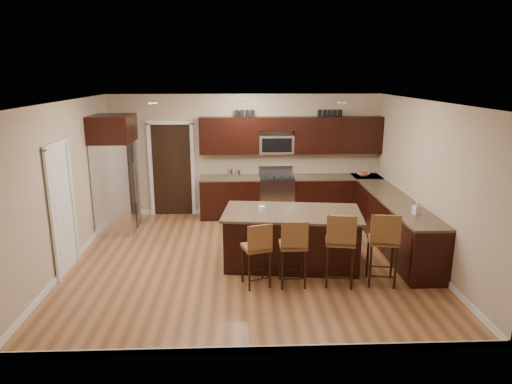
{
  "coord_description": "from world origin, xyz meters",
  "views": [
    {
      "loc": [
        -0.17,
        -7.35,
        3.13
      ],
      "look_at": [
        0.14,
        0.4,
        1.11
      ],
      "focal_mm": 32.0,
      "sensor_mm": 36.0,
      "label": 1
    }
  ],
  "objects_px": {
    "range": "(276,196)",
    "stool_right": "(340,241)",
    "stool_mid": "(293,245)",
    "island": "(291,240)",
    "refrigerator": "(116,173)",
    "stool_extra": "(384,240)",
    "stool_left": "(257,247)"
  },
  "relations": [
    {
      "from": "refrigerator",
      "to": "stool_left",
      "type": "bearing_deg",
      "value": -44.69
    },
    {
      "from": "island",
      "to": "stool_left",
      "type": "height_order",
      "value": "stool_left"
    },
    {
      "from": "stool_extra",
      "to": "refrigerator",
      "type": "bearing_deg",
      "value": 159.34
    },
    {
      "from": "stool_left",
      "to": "island",
      "type": "bearing_deg",
      "value": 36.42
    },
    {
      "from": "island",
      "to": "stool_left",
      "type": "xyz_separation_m",
      "value": [
        -0.61,
        -0.84,
        0.2
      ]
    },
    {
      "from": "island",
      "to": "refrigerator",
      "type": "xyz_separation_m",
      "value": [
        -3.34,
        1.86,
        0.78
      ]
    },
    {
      "from": "island",
      "to": "stool_right",
      "type": "height_order",
      "value": "stool_right"
    },
    {
      "from": "stool_mid",
      "to": "stool_right",
      "type": "bearing_deg",
      "value": -0.63
    },
    {
      "from": "stool_left",
      "to": "stool_mid",
      "type": "xyz_separation_m",
      "value": [
        0.53,
        -0.01,
        0.03
      ]
    },
    {
      "from": "stool_right",
      "to": "refrigerator",
      "type": "height_order",
      "value": "refrigerator"
    },
    {
      "from": "stool_right",
      "to": "stool_left",
      "type": "bearing_deg",
      "value": -170.7
    },
    {
      "from": "range",
      "to": "stool_right",
      "type": "relative_size",
      "value": 0.96
    },
    {
      "from": "range",
      "to": "refrigerator",
      "type": "height_order",
      "value": "refrigerator"
    },
    {
      "from": "stool_right",
      "to": "stool_extra",
      "type": "bearing_deg",
      "value": 9.76
    },
    {
      "from": "stool_left",
      "to": "stool_extra",
      "type": "distance_m",
      "value": 1.89
    },
    {
      "from": "stool_right",
      "to": "stool_mid",
      "type": "bearing_deg",
      "value": -170.59
    },
    {
      "from": "stool_left",
      "to": "stool_extra",
      "type": "xyz_separation_m",
      "value": [
        1.89,
        -0.01,
        0.08
      ]
    },
    {
      "from": "island",
      "to": "stool_mid",
      "type": "height_order",
      "value": "stool_mid"
    },
    {
      "from": "range",
      "to": "stool_mid",
      "type": "height_order",
      "value": "range"
    },
    {
      "from": "stool_right",
      "to": "island",
      "type": "bearing_deg",
      "value": 136.29
    },
    {
      "from": "stool_mid",
      "to": "refrigerator",
      "type": "xyz_separation_m",
      "value": [
        -3.26,
        2.7,
        0.54
      ]
    },
    {
      "from": "stool_right",
      "to": "stool_extra",
      "type": "relative_size",
      "value": 1.0
    },
    {
      "from": "refrigerator",
      "to": "stool_extra",
      "type": "relative_size",
      "value": 2.04
    },
    {
      "from": "island",
      "to": "refrigerator",
      "type": "distance_m",
      "value": 3.9
    },
    {
      "from": "stool_mid",
      "to": "island",
      "type": "bearing_deg",
      "value": 84.8
    },
    {
      "from": "range",
      "to": "island",
      "type": "bearing_deg",
      "value": -89.22
    },
    {
      "from": "island",
      "to": "stool_extra",
      "type": "relative_size",
      "value": 2.07
    },
    {
      "from": "stool_left",
      "to": "stool_right",
      "type": "height_order",
      "value": "stool_right"
    },
    {
      "from": "island",
      "to": "stool_mid",
      "type": "relative_size",
      "value": 2.24
    },
    {
      "from": "refrigerator",
      "to": "stool_extra",
      "type": "xyz_separation_m",
      "value": [
        4.61,
        -2.71,
        -0.49
      ]
    },
    {
      "from": "range",
      "to": "stool_mid",
      "type": "xyz_separation_m",
      "value": [
        -0.04,
        -3.48,
        0.19
      ]
    },
    {
      "from": "stool_mid",
      "to": "stool_extra",
      "type": "relative_size",
      "value": 0.92
    }
  ]
}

